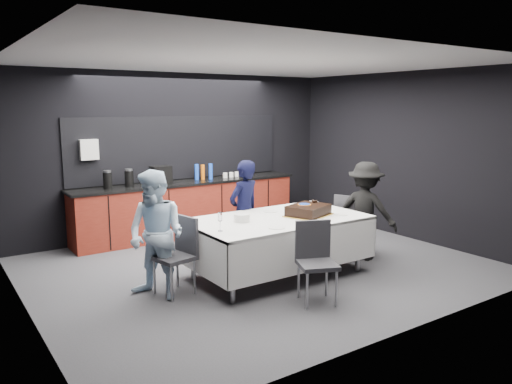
{
  "coord_description": "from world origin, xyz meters",
  "views": [
    {
      "loc": [
        -3.83,
        -5.53,
        2.23
      ],
      "look_at": [
        0.0,
        0.1,
        1.05
      ],
      "focal_mm": 35.0,
      "sensor_mm": 36.0,
      "label": 1
    }
  ],
  "objects_px": {
    "person_center": "(244,212)",
    "person_right": "(365,211)",
    "chair_left": "(179,249)",
    "chair_right": "(350,220)",
    "party_table": "(277,228)",
    "champagne_flute": "(220,218)",
    "person_left": "(156,235)",
    "plate_stack": "(242,218)",
    "cake_assembly": "(308,210)",
    "chair_near": "(315,255)"
  },
  "relations": [
    {
      "from": "person_center",
      "to": "person_right",
      "type": "bearing_deg",
      "value": 136.27
    },
    {
      "from": "chair_left",
      "to": "chair_right",
      "type": "distance_m",
      "value": 2.79
    },
    {
      "from": "chair_left",
      "to": "chair_right",
      "type": "bearing_deg",
      "value": -0.7
    },
    {
      "from": "party_table",
      "to": "person_right",
      "type": "xyz_separation_m",
      "value": [
        1.49,
        -0.15,
        0.08
      ]
    },
    {
      "from": "party_table",
      "to": "champagne_flute",
      "type": "height_order",
      "value": "champagne_flute"
    },
    {
      "from": "champagne_flute",
      "to": "person_left",
      "type": "bearing_deg",
      "value": 152.25
    },
    {
      "from": "plate_stack",
      "to": "chair_right",
      "type": "xyz_separation_m",
      "value": [
        1.95,
        0.04,
        -0.3
      ]
    },
    {
      "from": "party_table",
      "to": "cake_assembly",
      "type": "bearing_deg",
      "value": -17.73
    },
    {
      "from": "chair_near",
      "to": "chair_left",
      "type": "bearing_deg",
      "value": 137.08
    },
    {
      "from": "person_left",
      "to": "plate_stack",
      "type": "bearing_deg",
      "value": 57.27
    },
    {
      "from": "chair_near",
      "to": "party_table",
      "type": "bearing_deg",
      "value": 80.09
    },
    {
      "from": "plate_stack",
      "to": "person_left",
      "type": "xyz_separation_m",
      "value": [
        -1.13,
        0.07,
        -0.07
      ]
    },
    {
      "from": "plate_stack",
      "to": "chair_right",
      "type": "distance_m",
      "value": 1.97
    },
    {
      "from": "plate_stack",
      "to": "party_table",
      "type": "bearing_deg",
      "value": -8.2
    },
    {
      "from": "champagne_flute",
      "to": "person_right",
      "type": "xyz_separation_m",
      "value": [
        2.47,
        0.05,
        -0.22
      ]
    },
    {
      "from": "cake_assembly",
      "to": "person_left",
      "type": "bearing_deg",
      "value": 172.4
    },
    {
      "from": "cake_assembly",
      "to": "chair_right",
      "type": "xyz_separation_m",
      "value": [
        1.02,
        0.24,
        -0.32
      ]
    },
    {
      "from": "chair_near",
      "to": "person_right",
      "type": "xyz_separation_m",
      "value": [
        1.65,
        0.81,
        0.18
      ]
    },
    {
      "from": "chair_right",
      "to": "person_right",
      "type": "height_order",
      "value": "person_right"
    },
    {
      "from": "party_table",
      "to": "person_center",
      "type": "distance_m",
      "value": 0.73
    },
    {
      "from": "chair_right",
      "to": "person_left",
      "type": "distance_m",
      "value": 3.09
    },
    {
      "from": "chair_right",
      "to": "person_right",
      "type": "distance_m",
      "value": 0.32
    },
    {
      "from": "person_center",
      "to": "chair_left",
      "type": "bearing_deg",
      "value": 9.79
    },
    {
      "from": "plate_stack",
      "to": "chair_left",
      "type": "bearing_deg",
      "value": 175.23
    },
    {
      "from": "party_table",
      "to": "cake_assembly",
      "type": "xyz_separation_m",
      "value": [
        0.42,
        -0.13,
        0.21
      ]
    },
    {
      "from": "chair_left",
      "to": "chair_right",
      "type": "height_order",
      "value": "same"
    },
    {
      "from": "person_center",
      "to": "person_right",
      "type": "distance_m",
      "value": 1.77
    },
    {
      "from": "plate_stack",
      "to": "person_left",
      "type": "bearing_deg",
      "value": 176.55
    },
    {
      "from": "chair_left",
      "to": "person_left",
      "type": "height_order",
      "value": "person_left"
    },
    {
      "from": "chair_right",
      "to": "champagne_flute",
      "type": "bearing_deg",
      "value": -172.67
    },
    {
      "from": "chair_right",
      "to": "chair_left",
      "type": "bearing_deg",
      "value": 179.3
    },
    {
      "from": "champagne_flute",
      "to": "person_center",
      "type": "distance_m",
      "value": 1.33
    },
    {
      "from": "cake_assembly",
      "to": "plate_stack",
      "type": "height_order",
      "value": "cake_assembly"
    },
    {
      "from": "cake_assembly",
      "to": "person_center",
      "type": "height_order",
      "value": "person_center"
    },
    {
      "from": "party_table",
      "to": "chair_left",
      "type": "height_order",
      "value": "chair_left"
    },
    {
      "from": "chair_right",
      "to": "person_center",
      "type": "xyz_separation_m",
      "value": [
        -1.49,
        0.61,
        0.2
      ]
    },
    {
      "from": "cake_assembly",
      "to": "person_right",
      "type": "height_order",
      "value": "person_right"
    },
    {
      "from": "person_left",
      "to": "person_right",
      "type": "height_order",
      "value": "person_left"
    },
    {
      "from": "person_center",
      "to": "person_left",
      "type": "xyz_separation_m",
      "value": [
        -1.59,
        -0.58,
        0.02
      ]
    },
    {
      "from": "chair_near",
      "to": "person_right",
      "type": "distance_m",
      "value": 1.85
    },
    {
      "from": "cake_assembly",
      "to": "plate_stack",
      "type": "xyz_separation_m",
      "value": [
        -0.92,
        0.21,
        -0.02
      ]
    },
    {
      "from": "chair_right",
      "to": "person_right",
      "type": "bearing_deg",
      "value": -80.0
    },
    {
      "from": "chair_left",
      "to": "person_right",
      "type": "height_order",
      "value": "person_right"
    },
    {
      "from": "chair_near",
      "to": "person_center",
      "type": "distance_m",
      "value": 1.7
    },
    {
      "from": "cake_assembly",
      "to": "champagne_flute",
      "type": "xyz_separation_m",
      "value": [
        -1.4,
        -0.07,
        0.09
      ]
    },
    {
      "from": "person_left",
      "to": "chair_near",
      "type": "bearing_deg",
      "value": 23.94
    },
    {
      "from": "chair_left",
      "to": "party_table",
      "type": "bearing_deg",
      "value": -6.06
    },
    {
      "from": "chair_right",
      "to": "cake_assembly",
      "type": "bearing_deg",
      "value": -166.69
    },
    {
      "from": "plate_stack",
      "to": "person_center",
      "type": "relative_size",
      "value": 0.14
    },
    {
      "from": "chair_left",
      "to": "person_left",
      "type": "distance_m",
      "value": 0.36
    }
  ]
}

